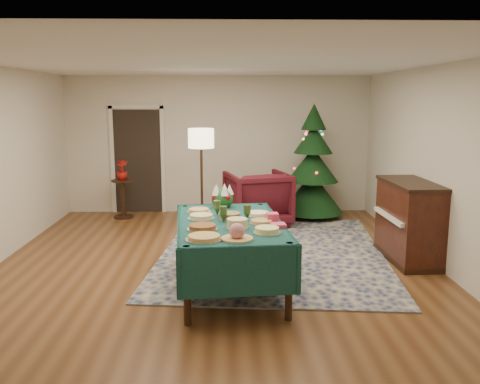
{
  "coord_description": "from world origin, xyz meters",
  "views": [
    {
      "loc": [
        0.16,
        -6.6,
        2.24
      ],
      "look_at": [
        0.34,
        -0.06,
        1.04
      ],
      "focal_mm": 38.0,
      "sensor_mm": 36.0,
      "label": 1
    }
  ],
  "objects_px": {
    "armchair": "(258,196)",
    "gift_box": "(272,218)",
    "side_table": "(123,199)",
    "piano": "(409,222)",
    "floor_lamp": "(201,145)",
    "christmas_tree": "(313,167)",
    "potted_plant": "(122,174)",
    "buffet_table": "(230,235)"
  },
  "relations": [
    {
      "from": "armchair",
      "to": "floor_lamp",
      "type": "relative_size",
      "value": 0.61
    },
    {
      "from": "floor_lamp",
      "to": "piano",
      "type": "relative_size",
      "value": 1.34
    },
    {
      "from": "buffet_table",
      "to": "piano",
      "type": "xyz_separation_m",
      "value": [
        2.52,
        1.04,
        -0.11
      ]
    },
    {
      "from": "potted_plant",
      "to": "christmas_tree",
      "type": "xyz_separation_m",
      "value": [
        3.62,
        -0.07,
        0.13
      ]
    },
    {
      "from": "gift_box",
      "to": "christmas_tree",
      "type": "height_order",
      "value": "christmas_tree"
    },
    {
      "from": "piano",
      "to": "floor_lamp",
      "type": "bearing_deg",
      "value": 151.79
    },
    {
      "from": "floor_lamp",
      "to": "christmas_tree",
      "type": "height_order",
      "value": "christmas_tree"
    },
    {
      "from": "buffet_table",
      "to": "armchair",
      "type": "height_order",
      "value": "armchair"
    },
    {
      "from": "christmas_tree",
      "to": "side_table",
      "type": "bearing_deg",
      "value": 178.97
    },
    {
      "from": "buffet_table",
      "to": "potted_plant",
      "type": "xyz_separation_m",
      "value": [
        -2.01,
        3.76,
        0.18
      ]
    },
    {
      "from": "buffet_table",
      "to": "armchair",
      "type": "distance_m",
      "value": 3.19
    },
    {
      "from": "floor_lamp",
      "to": "potted_plant",
      "type": "relative_size",
      "value": 4.73
    },
    {
      "from": "buffet_table",
      "to": "floor_lamp",
      "type": "relative_size",
      "value": 1.25
    },
    {
      "from": "buffet_table",
      "to": "side_table",
      "type": "relative_size",
      "value": 3.01
    },
    {
      "from": "potted_plant",
      "to": "piano",
      "type": "relative_size",
      "value": 0.28
    },
    {
      "from": "piano",
      "to": "buffet_table",
      "type": "bearing_deg",
      "value": -157.57
    },
    {
      "from": "floor_lamp",
      "to": "side_table",
      "type": "xyz_separation_m",
      "value": [
        -1.56,
        1.13,
        -1.14
      ]
    },
    {
      "from": "buffet_table",
      "to": "potted_plant",
      "type": "height_order",
      "value": "potted_plant"
    },
    {
      "from": "floor_lamp",
      "to": "christmas_tree",
      "type": "xyz_separation_m",
      "value": [
        2.05,
        1.07,
        -0.53
      ]
    },
    {
      "from": "gift_box",
      "to": "christmas_tree",
      "type": "relative_size",
      "value": 0.06
    },
    {
      "from": "gift_box",
      "to": "piano",
      "type": "distance_m",
      "value": 2.31
    },
    {
      "from": "gift_box",
      "to": "potted_plant",
      "type": "xyz_separation_m",
      "value": [
        -2.51,
        3.8,
        -0.04
      ]
    },
    {
      "from": "side_table",
      "to": "christmas_tree",
      "type": "bearing_deg",
      "value": -1.03
    },
    {
      "from": "gift_box",
      "to": "armchair",
      "type": "height_order",
      "value": "armchair"
    },
    {
      "from": "potted_plant",
      "to": "piano",
      "type": "bearing_deg",
      "value": -31.04
    },
    {
      "from": "armchair",
      "to": "christmas_tree",
      "type": "bearing_deg",
      "value": -167.41
    },
    {
      "from": "buffet_table",
      "to": "floor_lamp",
      "type": "xyz_separation_m",
      "value": [
        -0.45,
        2.63,
        0.84
      ]
    },
    {
      "from": "buffet_table",
      "to": "piano",
      "type": "relative_size",
      "value": 1.69
    },
    {
      "from": "piano",
      "to": "armchair",
      "type": "bearing_deg",
      "value": 133.44
    },
    {
      "from": "side_table",
      "to": "piano",
      "type": "distance_m",
      "value": 5.29
    },
    {
      "from": "floor_lamp",
      "to": "gift_box",
      "type": "bearing_deg",
      "value": -70.4
    },
    {
      "from": "buffet_table",
      "to": "side_table",
      "type": "distance_m",
      "value": 4.28
    },
    {
      "from": "side_table",
      "to": "christmas_tree",
      "type": "distance_m",
      "value": 3.67
    },
    {
      "from": "side_table",
      "to": "piano",
      "type": "xyz_separation_m",
      "value": [
        4.53,
        -2.73,
        0.19
      ]
    },
    {
      "from": "gift_box",
      "to": "piano",
      "type": "height_order",
      "value": "piano"
    },
    {
      "from": "armchair",
      "to": "floor_lamp",
      "type": "distance_m",
      "value": 1.46
    },
    {
      "from": "buffet_table",
      "to": "side_table",
      "type": "bearing_deg",
      "value": 118.14
    },
    {
      "from": "armchair",
      "to": "floor_lamp",
      "type": "xyz_separation_m",
      "value": [
        -0.97,
        -0.51,
        0.96
      ]
    },
    {
      "from": "christmas_tree",
      "to": "piano",
      "type": "bearing_deg",
      "value": -71.06
    },
    {
      "from": "side_table",
      "to": "piano",
      "type": "relative_size",
      "value": 0.56
    },
    {
      "from": "buffet_table",
      "to": "potted_plant",
      "type": "distance_m",
      "value": 4.27
    },
    {
      "from": "armchair",
      "to": "gift_box",
      "type": "bearing_deg",
      "value": 74.86
    }
  ]
}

